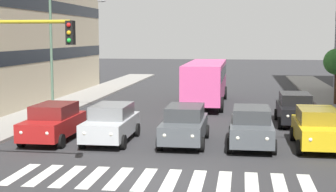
{
  "coord_description": "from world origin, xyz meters",
  "views": [
    {
      "loc": [
        -2.77,
        16.44,
        4.85
      ],
      "look_at": [
        0.58,
        -6.41,
        2.1
      ],
      "focal_mm": 54.07,
      "sensor_mm": 36.0,
      "label": 1
    }
  ],
  "objects_px": {
    "car_2": "(185,124)",
    "car_4": "(53,122)",
    "car_0": "(317,128)",
    "street_lamp_right": "(61,42)",
    "car_3": "(111,123)",
    "car_1": "(251,127)",
    "car_row2_0": "(295,109)",
    "bus_behind_traffic": "(206,78)"
  },
  "relations": [
    {
      "from": "car_1",
      "to": "car_0",
      "type": "bearing_deg",
      "value": -177.89
    },
    {
      "from": "car_1",
      "to": "car_2",
      "type": "distance_m",
      "value": 2.98
    },
    {
      "from": "car_4",
      "to": "car_0",
      "type": "bearing_deg",
      "value": -178.8
    },
    {
      "from": "car_row2_0",
      "to": "car_0",
      "type": "bearing_deg",
      "value": 93.51
    },
    {
      "from": "car_1",
      "to": "bus_behind_traffic",
      "type": "relative_size",
      "value": 0.42
    },
    {
      "from": "car_3",
      "to": "car_2",
      "type": "bearing_deg",
      "value": -178.96
    },
    {
      "from": "car_2",
      "to": "street_lamp_right",
      "type": "distance_m",
      "value": 11.11
    },
    {
      "from": "car_4",
      "to": "car_row2_0",
      "type": "distance_m",
      "value": 13.07
    },
    {
      "from": "car_4",
      "to": "car_row2_0",
      "type": "xyz_separation_m",
      "value": [
        -11.54,
        -6.14,
        0.0
      ]
    },
    {
      "from": "car_4",
      "to": "street_lamp_right",
      "type": "height_order",
      "value": "street_lamp_right"
    },
    {
      "from": "car_3",
      "to": "car_4",
      "type": "height_order",
      "value": "same"
    },
    {
      "from": "car_2",
      "to": "car_0",
      "type": "bearing_deg",
      "value": 180.0
    },
    {
      "from": "car_row2_0",
      "to": "bus_behind_traffic",
      "type": "relative_size",
      "value": 0.42
    },
    {
      "from": "car_4",
      "to": "bus_behind_traffic",
      "type": "relative_size",
      "value": 0.42
    },
    {
      "from": "car_0",
      "to": "car_2",
      "type": "distance_m",
      "value": 5.81
    },
    {
      "from": "car_1",
      "to": "car_2",
      "type": "xyz_separation_m",
      "value": [
        2.98,
        -0.1,
        0.0
      ]
    },
    {
      "from": "car_0",
      "to": "bus_behind_traffic",
      "type": "relative_size",
      "value": 0.42
    },
    {
      "from": "car_2",
      "to": "car_4",
      "type": "relative_size",
      "value": 1.0
    },
    {
      "from": "car_3",
      "to": "street_lamp_right",
      "type": "relative_size",
      "value": 0.63
    },
    {
      "from": "car_2",
      "to": "car_3",
      "type": "bearing_deg",
      "value": 1.04
    },
    {
      "from": "car_3",
      "to": "street_lamp_right",
      "type": "xyz_separation_m",
      "value": [
        4.78,
        -6.67,
        3.63
      ]
    },
    {
      "from": "car_row2_0",
      "to": "bus_behind_traffic",
      "type": "bearing_deg",
      "value": -53.87
    },
    {
      "from": "car_0",
      "to": "car_4",
      "type": "xyz_separation_m",
      "value": [
        11.9,
        0.25,
        0.0
      ]
    },
    {
      "from": "car_0",
      "to": "car_row2_0",
      "type": "bearing_deg",
      "value": -86.49
    },
    {
      "from": "car_0",
      "to": "car_2",
      "type": "bearing_deg",
      "value": -0.0
    },
    {
      "from": "car_3",
      "to": "car_row2_0",
      "type": "distance_m",
      "value": 10.65
    },
    {
      "from": "car_0",
      "to": "car_3",
      "type": "xyz_separation_m",
      "value": [
        9.19,
        0.06,
        0.0
      ]
    },
    {
      "from": "car_0",
      "to": "car_row2_0",
      "type": "distance_m",
      "value": 5.9
    },
    {
      "from": "car_4",
      "to": "car_3",
      "type": "bearing_deg",
      "value": -176.03
    },
    {
      "from": "car_row2_0",
      "to": "street_lamp_right",
      "type": "xyz_separation_m",
      "value": [
        13.61,
        -0.72,
        3.63
      ]
    },
    {
      "from": "car_row2_0",
      "to": "bus_behind_traffic",
      "type": "height_order",
      "value": "bus_behind_traffic"
    },
    {
      "from": "car_4",
      "to": "bus_behind_traffic",
      "type": "xyz_separation_m",
      "value": [
        -6.09,
        -13.6,
        0.97
      ]
    },
    {
      "from": "car_0",
      "to": "car_2",
      "type": "relative_size",
      "value": 1.0
    },
    {
      "from": "street_lamp_right",
      "to": "car_2",
      "type": "bearing_deg",
      "value": 140.99
    },
    {
      "from": "car_1",
      "to": "car_row2_0",
      "type": "height_order",
      "value": "same"
    },
    {
      "from": "car_3",
      "to": "car_row2_0",
      "type": "height_order",
      "value": "same"
    },
    {
      "from": "car_0",
      "to": "car_2",
      "type": "height_order",
      "value": "same"
    },
    {
      "from": "car_1",
      "to": "bus_behind_traffic",
      "type": "xyz_separation_m",
      "value": [
        2.98,
        -13.45,
        0.97
      ]
    },
    {
      "from": "car_2",
      "to": "car_1",
      "type": "bearing_deg",
      "value": 177.99
    },
    {
      "from": "car_2",
      "to": "car_row2_0",
      "type": "distance_m",
      "value": 8.02
    },
    {
      "from": "car_2",
      "to": "car_4",
      "type": "xyz_separation_m",
      "value": [
        6.09,
        0.25,
        0.0
      ]
    },
    {
      "from": "car_3",
      "to": "bus_behind_traffic",
      "type": "distance_m",
      "value": 13.87
    }
  ]
}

